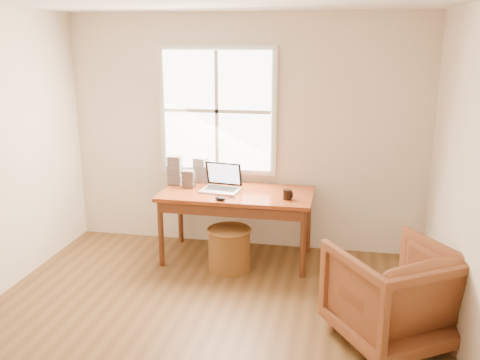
# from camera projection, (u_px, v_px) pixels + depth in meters

# --- Properties ---
(room_shell) EXTENTS (4.04, 4.54, 2.64)m
(room_shell) POSITION_uv_depth(u_px,v_px,m) (190.00, 180.00, 3.95)
(room_shell) COLOR brown
(room_shell) RESTS_ON ground
(desk) EXTENTS (1.60, 0.80, 0.04)m
(desk) POSITION_uv_depth(u_px,v_px,m) (237.00, 194.00, 5.66)
(desk) COLOR brown
(desk) RESTS_ON room_shell
(armchair) EXTENTS (1.19, 1.20, 0.80)m
(armchair) POSITION_uv_depth(u_px,v_px,m) (394.00, 294.00, 4.16)
(armchair) COLOR brown
(armchair) RESTS_ON room_shell
(wicker_stool) EXTENTS (0.55, 0.55, 0.43)m
(wicker_stool) POSITION_uv_depth(u_px,v_px,m) (229.00, 250.00, 5.51)
(wicker_stool) COLOR brown
(wicker_stool) RESTS_ON room_shell
(laptop) EXTENTS (0.40, 0.42, 0.27)m
(laptop) POSITION_uv_depth(u_px,v_px,m) (220.00, 180.00, 5.63)
(laptop) COLOR #B5B8BD
(laptop) RESTS_ON desk
(mouse) EXTENTS (0.14, 0.11, 0.04)m
(mouse) POSITION_uv_depth(u_px,v_px,m) (220.00, 198.00, 5.36)
(mouse) COLOR black
(mouse) RESTS_ON desk
(coffee_mug) EXTENTS (0.10, 0.10, 0.10)m
(coffee_mug) POSITION_uv_depth(u_px,v_px,m) (287.00, 194.00, 5.39)
(coffee_mug) COLOR black
(coffee_mug) RESTS_ON desk
(cd_stack_a) EXTENTS (0.17, 0.16, 0.28)m
(cd_stack_a) POSITION_uv_depth(u_px,v_px,m) (201.00, 170.00, 6.01)
(cd_stack_a) COLOR silver
(cd_stack_a) RESTS_ON desk
(cd_stack_b) EXTENTS (0.13, 0.12, 0.19)m
(cd_stack_b) POSITION_uv_depth(u_px,v_px,m) (188.00, 179.00, 5.81)
(cd_stack_b) COLOR #242429
(cd_stack_b) RESTS_ON desk
(cd_stack_c) EXTENTS (0.15, 0.13, 0.32)m
(cd_stack_c) POSITION_uv_depth(u_px,v_px,m) (175.00, 170.00, 5.93)
(cd_stack_c) COLOR #9597A1
(cd_stack_c) RESTS_ON desk
(cd_stack_d) EXTENTS (0.16, 0.14, 0.19)m
(cd_stack_d) POSITION_uv_depth(u_px,v_px,m) (206.00, 174.00, 6.01)
(cd_stack_d) COLOR silver
(cd_stack_d) RESTS_ON desk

